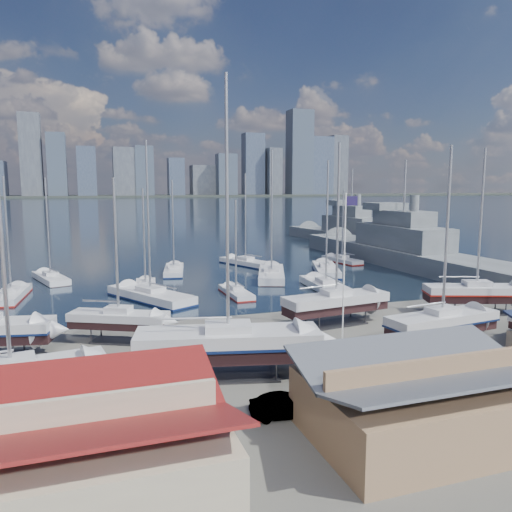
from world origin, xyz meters
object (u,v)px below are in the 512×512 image
object	(u,v)px
naval_ship_east	(402,255)
naval_ship_west	(351,236)
flagpole	(345,260)
car_a	(164,402)

from	to	relation	value
naval_ship_east	naval_ship_west	distance (m)	30.60
flagpole	naval_ship_west	bearing A→B (deg)	60.28
naval_ship_east	naval_ship_west	bearing A→B (deg)	-15.32
car_a	flagpole	world-z (taller)	flagpole
naval_ship_east	flagpole	distance (m)	45.32
naval_ship_west	flagpole	xyz separation A→B (m)	(-36.51, -63.97, 5.35)
naval_ship_west	flagpole	size ratio (longest dim) A/B	3.66
flagpole	naval_ship_east	bearing A→B (deg)	49.56
car_a	flagpole	xyz separation A→B (m)	(15.12, 7.08, 6.35)
car_a	flagpole	bearing A→B (deg)	39.95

